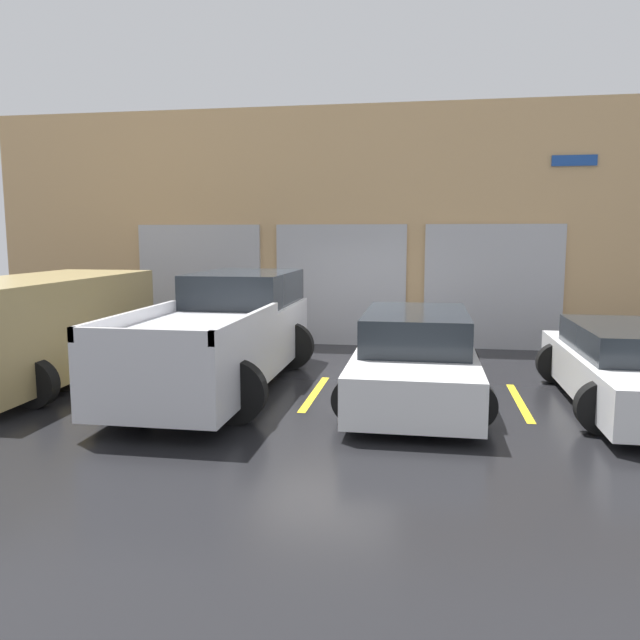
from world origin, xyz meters
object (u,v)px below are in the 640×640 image
pickup_truck (224,334)px  sedan_side (633,368)px  sedan_white (415,358)px  van_right (41,326)px

pickup_truck → sedan_side: 6.22m
sedan_white → sedan_side: bearing=-0.1°
sedan_white → van_right: size_ratio=0.96×
sedan_side → van_right: van_right is taller
sedan_white → sedan_side: (3.11, -0.01, -0.05)m
sedan_side → pickup_truck: bearing=177.7°
sedan_white → sedan_side: sedan_white is taller
pickup_truck → sedan_white: size_ratio=1.23×
sedan_side → sedan_white: bearing=179.9°
sedan_white → pickup_truck: bearing=175.6°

